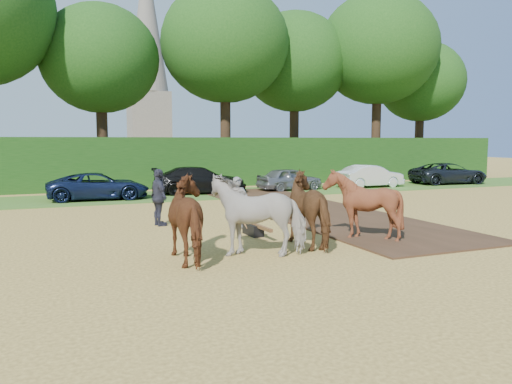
% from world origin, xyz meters
% --- Properties ---
extents(ground, '(120.00, 120.00, 0.00)m').
position_xyz_m(ground, '(0.00, 0.00, 0.00)').
color(ground, gold).
rests_on(ground, ground).
extents(earth_strip, '(4.50, 17.00, 0.05)m').
position_xyz_m(earth_strip, '(1.50, 7.00, 0.03)').
color(earth_strip, '#472D1C').
rests_on(earth_strip, ground).
extents(grass_verge, '(50.00, 5.00, 0.03)m').
position_xyz_m(grass_verge, '(0.00, 14.00, 0.01)').
color(grass_verge, '#38601E').
rests_on(grass_verge, ground).
extents(hedgerow, '(46.00, 1.60, 3.00)m').
position_xyz_m(hedgerow, '(0.00, 18.50, 1.50)').
color(hedgerow, '#14380F').
rests_on(hedgerow, ground).
extents(spectator_far, '(0.66, 1.18, 1.90)m').
position_xyz_m(spectator_far, '(-4.89, 5.38, 0.95)').
color(spectator_far, '#262733').
rests_on(spectator_far, ground).
extents(plough_team, '(6.56, 4.95, 2.01)m').
position_xyz_m(plough_team, '(-2.54, 0.65, 1.00)').
color(plough_team, brown).
rests_on(plough_team, ground).
extents(parked_cars, '(36.35, 3.29, 1.49)m').
position_xyz_m(parked_cars, '(1.11, 14.13, 0.69)').
color(parked_cars, silver).
rests_on(parked_cars, ground).
extents(treeline, '(48.70, 10.60, 14.21)m').
position_xyz_m(treeline, '(-1.69, 21.69, 8.97)').
color(treeline, '#382616').
rests_on(treeline, ground).
extents(church, '(5.20, 5.20, 27.00)m').
position_xyz_m(church, '(4.00, 55.00, 13.73)').
color(church, slate).
rests_on(church, ground).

